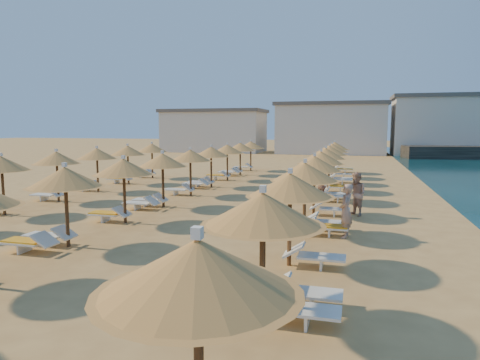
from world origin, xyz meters
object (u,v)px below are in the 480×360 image
(parasol_row_west, at_px, (163,161))
(beachgoer_b, at_px, (356,194))
(beachgoer_c, at_px, (321,186))
(parasol_row_east, at_px, (314,165))
(beachgoer_a, at_px, (346,211))

(parasol_row_west, relative_size, beachgoer_b, 19.88)
(beachgoer_b, xyz_separation_m, beachgoer_c, (-1.75, 3.07, -0.14))
(parasol_row_east, relative_size, beachgoer_b, 19.88)
(parasol_row_west, xyz_separation_m, beachgoer_a, (8.63, -3.58, -1.28))
(parasol_row_west, relative_size, beachgoer_a, 20.09)
(beachgoer_a, bearing_deg, parasol_row_east, -153.28)
(parasol_row_east, bearing_deg, beachgoer_a, -68.14)
(beachgoer_c, bearing_deg, beachgoer_b, -21.48)
(parasol_row_east, xyz_separation_m, parasol_row_west, (-7.19, 0.00, 0.00))
(beachgoer_c, bearing_deg, parasol_row_east, -51.86)
(parasol_row_west, height_order, beachgoer_b, parasol_row_west)
(beachgoer_c, xyz_separation_m, beachgoer_a, (1.39, -7.00, 0.13))
(parasol_row_west, bearing_deg, beachgoer_c, 25.28)
(parasol_row_west, xyz_separation_m, beachgoer_c, (7.24, 3.42, -1.41))
(parasol_row_east, relative_size, beachgoer_a, 20.09)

